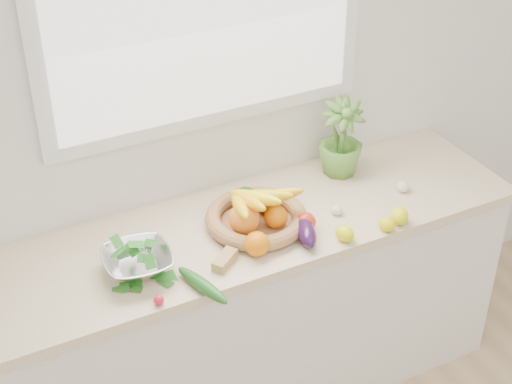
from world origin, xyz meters
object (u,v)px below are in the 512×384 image
potted_herb (341,139)px  eggplant (306,232)px  apple (306,222)px  cucumber (202,285)px  fruit_basket (255,214)px  colander_with_spinach (137,258)px

potted_herb → eggplant: bearing=-136.5°
eggplant → potted_herb: potted_herb is taller
apple → cucumber: (-0.49, -0.14, -0.02)m
eggplant → potted_herb: size_ratio=0.55×
fruit_basket → colander_with_spinach: 0.50m
apple → colander_with_spinach: size_ratio=0.29×
eggplant → cucumber: 0.47m
potted_herb → colander_with_spinach: (-0.99, -0.25, -0.10)m
apple → eggplant: size_ratio=0.43×
apple → fruit_basket: 0.19m
potted_herb → apple: bearing=-138.5°
eggplant → potted_herb: 0.52m
apple → cucumber: size_ratio=0.31×
cucumber → fruit_basket: size_ratio=0.50×
cucumber → apple: bearing=15.8°
cucumber → fruit_basket: bearing=37.4°
potted_herb → fruit_basket: size_ratio=0.65×
potted_herb → colander_with_spinach: potted_herb is taller
cucumber → eggplant: bearing=11.1°
eggplant → colander_with_spinach: (-0.62, 0.10, 0.03)m
apple → colander_with_spinach: bearing=175.1°
potted_herb → cucumber: bearing=-152.1°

